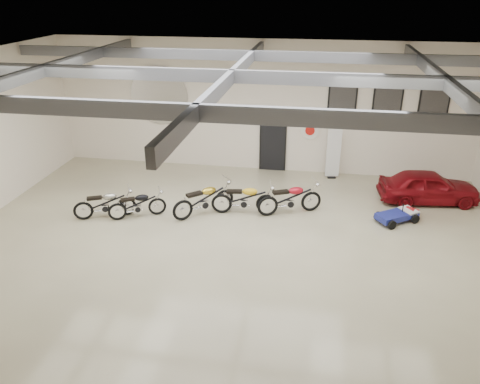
% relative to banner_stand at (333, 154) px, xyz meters
% --- Properties ---
extents(floor, '(16.00, 12.00, 0.01)m').
position_rel_banner_stand_xyz_m(floor, '(-2.83, -5.50, -0.96)').
color(floor, '#C0B792').
rests_on(floor, ground).
extents(ceiling, '(16.00, 12.00, 0.01)m').
position_rel_banner_stand_xyz_m(ceiling, '(-2.83, -5.50, 4.04)').
color(ceiling, slate).
rests_on(ceiling, back_wall).
extents(back_wall, '(16.00, 0.02, 5.00)m').
position_rel_banner_stand_xyz_m(back_wall, '(-2.83, 0.50, 1.54)').
color(back_wall, '#F2E3D0').
rests_on(back_wall, floor).
extents(ceiling_beams, '(15.80, 11.80, 0.32)m').
position_rel_banner_stand_xyz_m(ceiling_beams, '(-2.83, -5.50, 3.79)').
color(ceiling_beams, '#5A5B62').
rests_on(ceiling_beams, ceiling).
extents(door, '(0.92, 0.08, 2.10)m').
position_rel_banner_stand_xyz_m(door, '(-2.33, 0.45, 0.09)').
color(door, black).
rests_on(door, back_wall).
extents(logo_plaque, '(2.30, 0.06, 1.16)m').
position_rel_banner_stand_xyz_m(logo_plaque, '(-6.83, 0.45, 1.84)').
color(logo_plaque, silver).
rests_on(logo_plaque, back_wall).
extents(poster_left, '(1.05, 0.08, 1.35)m').
position_rel_banner_stand_xyz_m(poster_left, '(0.17, 0.46, 2.14)').
color(poster_left, black).
rests_on(poster_left, back_wall).
extents(poster_mid, '(1.05, 0.08, 1.35)m').
position_rel_banner_stand_xyz_m(poster_mid, '(1.77, 0.46, 2.14)').
color(poster_mid, black).
rests_on(poster_mid, back_wall).
extents(poster_right, '(1.05, 0.08, 1.35)m').
position_rel_banner_stand_xyz_m(poster_right, '(3.37, 0.46, 2.14)').
color(poster_right, black).
rests_on(poster_right, back_wall).
extents(oil_sign, '(0.72, 0.10, 0.72)m').
position_rel_banner_stand_xyz_m(oil_sign, '(-0.93, 0.45, 0.74)').
color(oil_sign, white).
rests_on(oil_sign, back_wall).
extents(banner_stand, '(0.55, 0.29, 1.92)m').
position_rel_banner_stand_xyz_m(banner_stand, '(0.00, 0.00, 0.00)').
color(banner_stand, white).
rests_on(banner_stand, floor).
extents(motorcycle_silver, '(1.97, 1.31, 0.98)m').
position_rel_banner_stand_xyz_m(motorcycle_silver, '(-7.12, -4.53, -0.47)').
color(motorcycle_silver, silver).
rests_on(motorcycle_silver, floor).
extents(motorcycle_black, '(1.84, 1.31, 0.93)m').
position_rel_banner_stand_xyz_m(motorcycle_black, '(-6.11, -4.36, -0.49)').
color(motorcycle_black, silver).
rests_on(motorcycle_black, floor).
extents(motorcycle_gold, '(2.03, 1.89, 1.10)m').
position_rel_banner_stand_xyz_m(motorcycle_gold, '(-4.08, -3.83, -0.41)').
color(motorcycle_gold, silver).
rests_on(motorcycle_gold, floor).
extents(motorcycle_yellow, '(2.13, 0.92, 1.07)m').
position_rel_banner_stand_xyz_m(motorcycle_yellow, '(-2.83, -3.52, -0.42)').
color(motorcycle_yellow, silver).
rests_on(motorcycle_yellow, floor).
extents(motorcycle_red, '(2.19, 1.44, 1.09)m').
position_rel_banner_stand_xyz_m(motorcycle_red, '(-1.38, -3.28, -0.41)').
color(motorcycle_red, silver).
rests_on(motorcycle_red, floor).
extents(go_kart, '(1.76, 1.52, 0.59)m').
position_rel_banner_stand_xyz_m(go_kart, '(2.08, -3.24, -0.66)').
color(go_kart, navy).
rests_on(go_kart, floor).
extents(vintage_car, '(1.72, 3.40, 1.11)m').
position_rel_banner_stand_xyz_m(vintage_car, '(3.17, -1.62, -0.40)').
color(vintage_car, maroon).
rests_on(vintage_car, floor).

